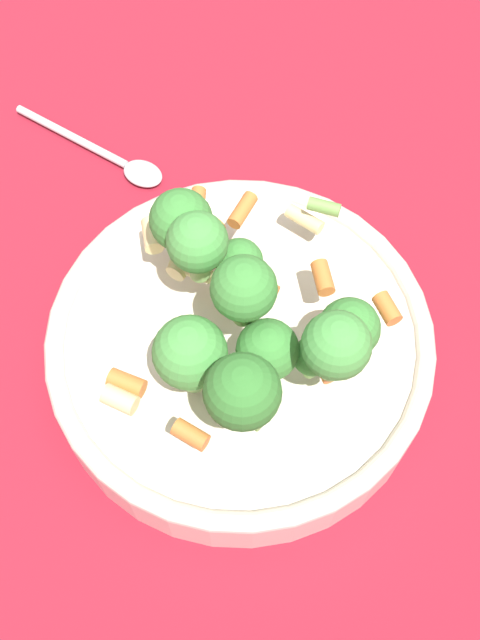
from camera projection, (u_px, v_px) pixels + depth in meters
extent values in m
plane|color=maroon|center=(240.00, 362.00, 0.56)|extent=(3.00, 3.00, 0.00)
cylinder|color=beige|center=(240.00, 350.00, 0.54)|extent=(0.27, 0.27, 0.04)
torus|color=beige|center=(240.00, 336.00, 0.52)|extent=(0.27, 0.27, 0.01)
cylinder|color=#8CB766|center=(193.00, 374.00, 0.49)|extent=(0.02, 0.02, 0.02)
sphere|color=#479342|center=(190.00, 353.00, 0.46)|extent=(0.05, 0.05, 0.05)
cylinder|color=#8CB766|center=(199.00, 266.00, 0.49)|extent=(0.01, 0.01, 0.02)
sphere|color=#479342|center=(197.00, 242.00, 0.46)|extent=(0.04, 0.04, 0.04)
cylinder|color=#8CB766|center=(310.00, 368.00, 0.49)|extent=(0.01, 0.01, 0.01)
sphere|color=#3D8438|center=(313.00, 356.00, 0.48)|extent=(0.03, 0.03, 0.03)
cylinder|color=#8CB766|center=(331.00, 365.00, 0.45)|extent=(0.01, 0.01, 0.02)
sphere|color=#479342|center=(336.00, 345.00, 0.43)|extent=(0.04, 0.04, 0.04)
cylinder|color=#8CB766|center=(239.00, 278.00, 0.52)|extent=(0.01, 0.01, 0.01)
sphere|color=#3D8438|center=(239.00, 262.00, 0.50)|extent=(0.03, 0.03, 0.03)
cylinder|color=#8CB766|center=(266.00, 366.00, 0.49)|extent=(0.01, 0.01, 0.01)
sphere|color=#3D8438|center=(268.00, 350.00, 0.47)|extent=(0.04, 0.04, 0.04)
cylinder|color=#8CB766|center=(242.00, 410.00, 0.45)|extent=(0.02, 0.02, 0.02)
sphere|color=#33722D|center=(242.00, 392.00, 0.43)|extent=(0.05, 0.05, 0.05)
cylinder|color=#8CB766|center=(184.00, 243.00, 0.50)|extent=(0.01, 0.01, 0.02)
sphere|color=#3D8438|center=(181.00, 220.00, 0.48)|extent=(0.04, 0.04, 0.04)
cylinder|color=#8CB766|center=(240.00, 311.00, 0.47)|extent=(0.01, 0.01, 0.02)
sphere|color=#3D8438|center=(240.00, 289.00, 0.45)|extent=(0.04, 0.04, 0.04)
cylinder|color=#8CB766|center=(344.00, 346.00, 0.49)|extent=(0.01, 0.01, 0.02)
sphere|color=#3D8438|center=(349.00, 328.00, 0.47)|extent=(0.04, 0.04, 0.04)
cylinder|color=orange|center=(323.00, 278.00, 0.50)|extent=(0.02, 0.01, 0.01)
cylinder|color=orange|center=(387.00, 308.00, 0.48)|extent=(0.02, 0.01, 0.01)
cylinder|color=orange|center=(321.00, 361.00, 0.47)|extent=(0.03, 0.01, 0.01)
cylinder|color=beige|center=(120.00, 399.00, 0.47)|extent=(0.02, 0.03, 0.01)
cylinder|color=beige|center=(304.00, 219.00, 0.54)|extent=(0.03, 0.03, 0.01)
cylinder|color=orange|center=(127.00, 383.00, 0.48)|extent=(0.02, 0.03, 0.01)
cylinder|color=beige|center=(185.00, 260.00, 0.51)|extent=(0.03, 0.03, 0.01)
cylinder|color=beige|center=(152.00, 235.00, 0.52)|extent=(0.03, 0.02, 0.01)
cylinder|color=orange|center=(197.00, 206.00, 0.52)|extent=(0.03, 0.02, 0.01)
cylinder|color=#729E4C|center=(247.00, 415.00, 0.46)|extent=(0.02, 0.02, 0.01)
cylinder|color=#729E4C|center=(324.00, 207.00, 0.52)|extent=(0.02, 0.02, 0.01)
cylinder|color=beige|center=(191.00, 270.00, 0.50)|extent=(0.03, 0.03, 0.01)
cylinder|color=orange|center=(207.00, 237.00, 0.54)|extent=(0.03, 0.03, 0.01)
cylinder|color=orange|center=(191.00, 435.00, 0.45)|extent=(0.02, 0.02, 0.01)
cylinder|color=orange|center=(242.00, 210.00, 0.52)|extent=(0.03, 0.03, 0.01)
cylinder|color=orange|center=(260.00, 284.00, 0.53)|extent=(0.03, 0.03, 0.01)
cylinder|color=silver|center=(71.00, 136.00, 0.66)|extent=(0.09, 0.09, 0.01)
ellipsoid|color=silver|center=(143.00, 174.00, 0.64)|extent=(0.04, 0.04, 0.01)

